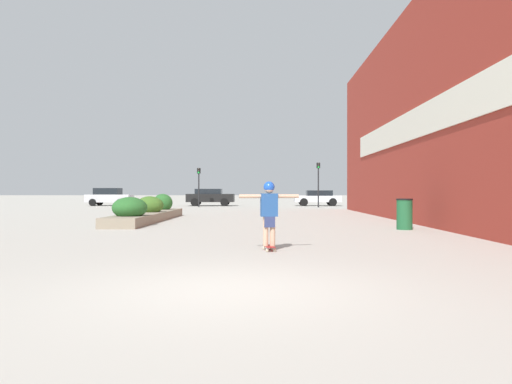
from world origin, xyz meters
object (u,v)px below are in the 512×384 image
(skateboarder, at_px, (269,207))
(car_leftmost, at_px, (318,197))
(trash_bin, at_px, (404,214))
(car_center_right, at_px, (109,197))
(traffic_light_left, at_px, (199,180))
(traffic_light_right, at_px, (318,177))
(car_center_left, at_px, (210,197))
(skateboard, at_px, (269,247))

(skateboarder, height_order, car_leftmost, skateboarder)
(trash_bin, height_order, car_center_right, car_center_right)
(traffic_light_left, distance_m, traffic_light_right, 9.85)
(car_center_left, height_order, car_center_right, car_center_right)
(skateboarder, relative_size, traffic_light_left, 0.44)
(car_center_left, xyz_separation_m, traffic_light_left, (-0.58, -3.38, 1.40))
(traffic_light_right, bearing_deg, trash_bin, -89.03)
(skateboarder, xyz_separation_m, car_leftmost, (4.72, 33.59, -0.22))
(skateboard, bearing_deg, skateboarder, -99.22)
(car_leftmost, xyz_separation_m, car_center_right, (-18.79, 0.02, 0.08))
(car_leftmost, xyz_separation_m, traffic_light_left, (-10.23, -3.51, 1.47))
(skateboarder, height_order, traffic_light_right, traffic_light_right)
(skateboarder, relative_size, car_leftmost, 0.35)
(skateboarder, bearing_deg, traffic_light_left, 91.16)
(skateboarder, distance_m, trash_bin, 7.74)
(car_leftmost, bearing_deg, traffic_light_right, 174.44)
(trash_bin, bearing_deg, traffic_light_right, 90.97)
(skateboarder, bearing_deg, trash_bin, 43.08)
(car_center_left, xyz_separation_m, traffic_light_right, (9.25, -3.93, 1.65))
(car_leftmost, distance_m, car_center_right, 18.79)
(car_center_left, bearing_deg, car_center_right, -90.92)
(trash_bin, relative_size, traffic_light_left, 0.33)
(car_center_left, bearing_deg, traffic_light_right, 67.01)
(trash_bin, distance_m, car_leftmost, 27.48)
(car_center_left, relative_size, car_center_right, 1.07)
(skateboarder, distance_m, car_leftmost, 33.92)
(skateboard, height_order, car_leftmost, car_leftmost)
(skateboard, xyz_separation_m, traffic_light_left, (-5.51, 30.07, 2.15))
(car_center_right, relative_size, traffic_light_right, 1.08)
(skateboarder, xyz_separation_m, car_center_left, (-4.93, 33.46, -0.15))
(car_center_left, bearing_deg, skateboard, 8.38)
(car_center_right, height_order, traffic_light_left, traffic_light_left)
(skateboarder, height_order, trash_bin, skateboarder)
(skateboarder, height_order, car_center_right, car_center_right)
(traffic_light_left, bearing_deg, skateboard, -79.62)
(skateboarder, relative_size, trash_bin, 1.35)
(car_center_right, bearing_deg, car_leftmost, 89.95)
(skateboard, bearing_deg, car_center_right, 103.50)
(skateboard, relative_size, car_center_right, 0.17)
(trash_bin, distance_m, car_center_left, 29.00)
(car_center_left, relative_size, traffic_light_right, 1.16)
(trash_bin, height_order, car_leftmost, car_leftmost)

